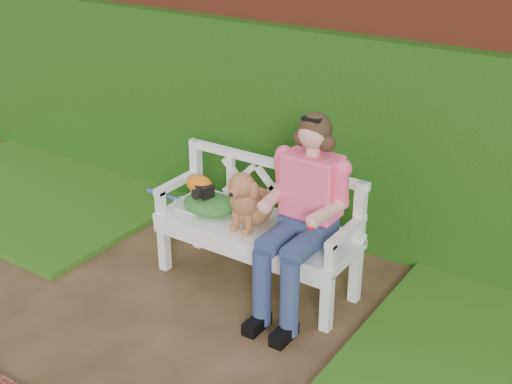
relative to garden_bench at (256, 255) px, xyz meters
The scene contains 11 objects.
ground 0.79m from the garden_bench, 104.45° to the right, with size 60.00×60.00×0.00m, color #392613.
brick_wall 1.47m from the garden_bench, 99.07° to the left, with size 10.00×0.30×2.20m, color maroon.
ivy_hedge 1.15m from the garden_bench, 101.11° to the left, with size 10.00×0.18×1.70m, color #295616.
grass_left 2.60m from the garden_bench, behind, with size 2.60×2.00×0.05m, color #2A5C19.
garden_bench is the anchor object (origin of this frame).
seated_woman 0.62m from the garden_bench, ahead, with size 0.58×0.77×1.37m, color #E6576F, non-canonical shape.
dog 0.47m from the garden_bench, behind, with size 0.30×0.41×0.45m, color brown, non-canonical shape.
tennis_racket 0.64m from the garden_bench, behind, with size 0.68×0.29×0.03m, color silver, non-canonical shape.
green_bag 0.52m from the garden_bench, behind, with size 0.41×0.32×0.14m, color #16852B, non-canonical shape.
camera_item 0.61m from the garden_bench, behind, with size 0.13×0.10×0.09m, color black.
baseball_glove 0.67m from the garden_bench, behind, with size 0.21×0.16×0.13m, color orange.
Camera 1 is at (2.59, -2.86, 2.76)m, focal length 48.00 mm.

